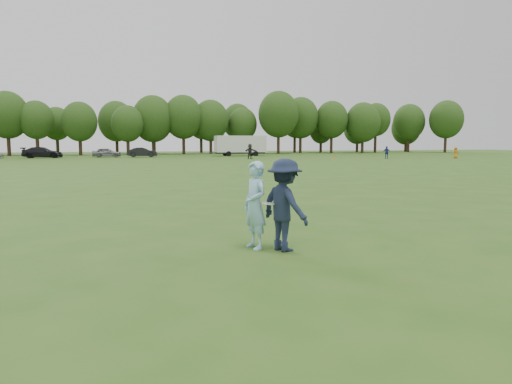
{
  "coord_description": "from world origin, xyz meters",
  "views": [
    {
      "loc": [
        -2.81,
        -9.09,
        2.23
      ],
      "look_at": [
        0.11,
        0.79,
        1.1
      ],
      "focal_mm": 32.0,
      "sensor_mm": 36.0,
      "label": 1
    }
  ],
  "objects_px": {
    "player_far_d": "(250,151)",
    "car_d": "(42,152)",
    "cargo_trailer": "(240,145)",
    "defender": "(285,205)",
    "player_far_b": "(386,153)",
    "car_f": "(143,152)",
    "thrower": "(255,205)",
    "player_far_c": "(456,153)",
    "field_cone": "(334,159)",
    "car_e": "(107,153)"
  },
  "relations": [
    {
      "from": "player_far_d",
      "to": "car_d",
      "type": "relative_size",
      "value": 0.38
    },
    {
      "from": "car_d",
      "to": "cargo_trailer",
      "type": "xyz_separation_m",
      "value": [
        28.71,
        1.22,
        1.01
      ]
    },
    {
      "from": "defender",
      "to": "player_far_d",
      "type": "relative_size",
      "value": 0.96
    },
    {
      "from": "player_far_b",
      "to": "car_f",
      "type": "bearing_deg",
      "value": -171.92
    },
    {
      "from": "thrower",
      "to": "car_f",
      "type": "height_order",
      "value": "thrower"
    },
    {
      "from": "thrower",
      "to": "player_far_c",
      "type": "bearing_deg",
      "value": 122.05
    },
    {
      "from": "thrower",
      "to": "player_far_d",
      "type": "xyz_separation_m",
      "value": [
        13.67,
        48.93,
        0.07
      ]
    },
    {
      "from": "player_far_d",
      "to": "field_cone",
      "type": "height_order",
      "value": "player_far_d"
    },
    {
      "from": "defender",
      "to": "car_d",
      "type": "distance_m",
      "value": 62.12
    },
    {
      "from": "player_far_b",
      "to": "player_far_d",
      "type": "xyz_separation_m",
      "value": [
        -17.33,
        4.99,
        0.15
      ]
    },
    {
      "from": "player_far_d",
      "to": "car_e",
      "type": "distance_m",
      "value": 21.71
    },
    {
      "from": "car_e",
      "to": "car_f",
      "type": "relative_size",
      "value": 0.94
    },
    {
      "from": "thrower",
      "to": "car_f",
      "type": "relative_size",
      "value": 0.43
    },
    {
      "from": "player_far_b",
      "to": "car_f",
      "type": "xyz_separation_m",
      "value": [
        -30.62,
        15.93,
        -0.13
      ]
    },
    {
      "from": "defender",
      "to": "field_cone",
      "type": "distance_m",
      "value": 48.61
    },
    {
      "from": "player_far_b",
      "to": "field_cone",
      "type": "height_order",
      "value": "player_far_b"
    },
    {
      "from": "car_d",
      "to": "field_cone",
      "type": "xyz_separation_m",
      "value": [
        35.99,
        -17.43,
        -0.61
      ]
    },
    {
      "from": "player_far_d",
      "to": "cargo_trailer",
      "type": "bearing_deg",
      "value": 58.57
    },
    {
      "from": "defender",
      "to": "field_cone",
      "type": "xyz_separation_m",
      "value": [
        22.32,
        43.17,
        -0.8
      ]
    },
    {
      "from": "defender",
      "to": "car_e",
      "type": "bearing_deg",
      "value": -16.79
    },
    {
      "from": "defender",
      "to": "player_far_b",
      "type": "relative_size",
      "value": 1.14
    },
    {
      "from": "player_far_d",
      "to": "cargo_trailer",
      "type": "relative_size",
      "value": 0.22
    },
    {
      "from": "player_far_d",
      "to": "field_cone",
      "type": "bearing_deg",
      "value": -56.42
    },
    {
      "from": "car_e",
      "to": "car_d",
      "type": "bearing_deg",
      "value": 95.25
    },
    {
      "from": "thrower",
      "to": "car_e",
      "type": "bearing_deg",
      "value": 170.15
    },
    {
      "from": "player_far_d",
      "to": "field_cone",
      "type": "relative_size",
      "value": 6.59
    },
    {
      "from": "car_d",
      "to": "car_e",
      "type": "distance_m",
      "value": 8.52
    },
    {
      "from": "car_e",
      "to": "field_cone",
      "type": "distance_m",
      "value": 32.75
    },
    {
      "from": "thrower",
      "to": "player_far_d",
      "type": "height_order",
      "value": "player_far_d"
    },
    {
      "from": "thrower",
      "to": "car_d",
      "type": "height_order",
      "value": "thrower"
    },
    {
      "from": "car_e",
      "to": "defender",
      "type": "bearing_deg",
      "value": -172.49
    },
    {
      "from": "defender",
      "to": "player_far_b",
      "type": "distance_m",
      "value": 53.76
    },
    {
      "from": "thrower",
      "to": "car_f",
      "type": "bearing_deg",
      "value": 165.43
    },
    {
      "from": "defender",
      "to": "player_far_c",
      "type": "bearing_deg",
      "value": -64.76
    },
    {
      "from": "player_far_b",
      "to": "car_e",
      "type": "relative_size",
      "value": 0.41
    },
    {
      "from": "defender",
      "to": "car_f",
      "type": "height_order",
      "value": "defender"
    },
    {
      "from": "player_far_c",
      "to": "car_d",
      "type": "xyz_separation_m",
      "value": [
        -54.29,
        17.24,
        -0.01
      ]
    },
    {
      "from": "car_f",
      "to": "car_e",
      "type": "bearing_deg",
      "value": 88.81
    },
    {
      "from": "car_e",
      "to": "cargo_trailer",
      "type": "relative_size",
      "value": 0.45
    },
    {
      "from": "field_cone",
      "to": "cargo_trailer",
      "type": "bearing_deg",
      "value": 111.32
    },
    {
      "from": "player_far_b",
      "to": "field_cone",
      "type": "distance_m",
      "value": 8.25
    },
    {
      "from": "defender",
      "to": "player_far_b",
      "type": "height_order",
      "value": "defender"
    },
    {
      "from": "car_f",
      "to": "field_cone",
      "type": "height_order",
      "value": "car_f"
    },
    {
      "from": "cargo_trailer",
      "to": "car_f",
      "type": "bearing_deg",
      "value": -174.02
    },
    {
      "from": "player_far_b",
      "to": "car_d",
      "type": "distance_m",
      "value": 47.04
    },
    {
      "from": "thrower",
      "to": "cargo_trailer",
      "type": "xyz_separation_m",
      "value": [
        15.57,
        61.47,
        0.86
      ]
    },
    {
      "from": "defender",
      "to": "cargo_trailer",
      "type": "bearing_deg",
      "value": -35.3
    },
    {
      "from": "player_far_d",
      "to": "field_cone",
      "type": "distance_m",
      "value": 11.07
    },
    {
      "from": "player_far_c",
      "to": "field_cone",
      "type": "bearing_deg",
      "value": 7.15
    },
    {
      "from": "thrower",
      "to": "player_far_c",
      "type": "xyz_separation_m",
      "value": [
        41.16,
        43.01,
        -0.15
      ]
    }
  ]
}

